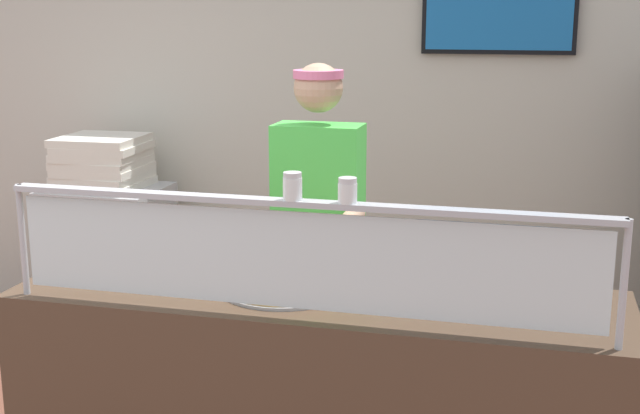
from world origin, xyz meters
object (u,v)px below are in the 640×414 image
pizza_tray (284,285)px  parmesan_shaker (293,188)px  pepper_flake_shaker (348,192)px  worker_figure (319,236)px  pizza_box_stack (103,162)px  pizza_server (285,282)px

pizza_tray → parmesan_shaker: size_ratio=5.19×
pepper_flake_shaker → worker_figure: 1.00m
pizza_box_stack → pepper_flake_shaker: bearing=-44.6°
pizza_server → pizza_box_stack: 2.36m
pizza_tray → pepper_flake_shaker: (0.30, -0.29, 0.43)m
parmesan_shaker → worker_figure: 0.96m
pizza_server → pizza_box_stack: (-1.66, 1.67, 0.10)m
pizza_server → pepper_flake_shaker: (0.29, -0.27, 0.41)m
pizza_tray → worker_figure: bearing=91.7°
pepper_flake_shaker → worker_figure: bearing=110.4°
pizza_server → parmesan_shaker: size_ratio=3.04×
pizza_tray → pepper_flake_shaker: bearing=-43.2°
pizza_server → worker_figure: bearing=98.2°
pizza_box_stack → pizza_server: bearing=-45.1°
parmesan_shaker → pizza_box_stack: parmesan_shaker is taller
pepper_flake_shaker → pizza_tray: bearing=136.8°
pizza_server → parmesan_shaker: 0.50m
pizza_server → parmesan_shaker: bearing=-62.0°
pizza_server → worker_figure: 0.60m
worker_figure → parmesan_shaker: bearing=-81.0°
pizza_server → pepper_flake_shaker: bearing=-36.5°
parmesan_shaker → pizza_box_stack: 2.64m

